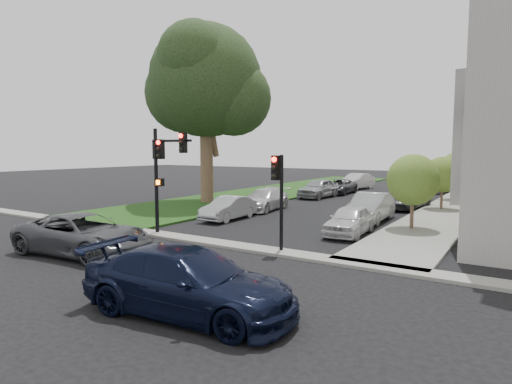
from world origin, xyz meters
The scene contains 22 objects.
ground centered at (0.00, 0.00, 0.00)m, with size 140.00×140.00×0.00m, color black.
grass_strip centered at (-9.00, 24.00, 0.06)m, with size 8.00×44.00×0.12m, color #1B3D14.
sidewalk_right centered at (6.75, 24.00, 0.06)m, with size 3.50×44.00×0.12m, color gray.
sidewalk_cross centered at (0.00, 2.00, 0.06)m, with size 60.00×1.00×0.12m, color gray.
eucalyptus centered at (-9.44, 12.80, 9.01)m, with size 9.32×8.45×13.20m.
small_tree_a centered at (6.20, 9.72, 2.54)m, with size 2.54×2.54×3.81m.
small_tree_b centered at (6.20, 18.23, 2.38)m, with size 2.38×2.38×3.57m.
small_tree_c centered at (6.20, 24.47, 2.53)m, with size 2.54×2.54×3.81m.
traffic_signal_main centered at (-3.41, 2.23, 3.45)m, with size 2.45×0.64×5.01m.
traffic_signal_secondary centered at (2.83, 2.19, 2.67)m, with size 0.48×0.39×3.83m.
car_cross_near centered at (-3.33, -2.15, 0.78)m, with size 2.60×5.63×1.57m, color #3F4247.
car_cross_far centered at (4.10, -4.50, 0.81)m, with size 2.28×5.60×1.62m, color black.
car_parked_0 centered at (3.97, 7.04, 0.70)m, with size 1.64×4.08×1.39m, color silver.
car_parked_1 centered at (3.60, 11.31, 0.80)m, with size 1.68×4.83×1.59m, color #999BA0.
car_parked_2 centered at (3.85, 17.85, 0.74)m, with size 2.44×5.30×1.47m, color #3F4247.
car_parked_3 centered at (3.59, 23.19, 0.68)m, with size 1.60×3.97×1.35m, color maroon.
car_parked_4 centered at (3.74, 30.43, 0.69)m, with size 1.93×4.74×1.38m, color #999BA0.
car_parked_5 centered at (-3.46, 7.48, 0.67)m, with size 1.42×4.07×1.34m, color #999BA0.
car_parked_6 centered at (-3.78, 11.93, 0.71)m, with size 1.99×4.89×1.42m, color silver.
car_parked_7 centered at (-3.74, 20.56, 0.80)m, with size 1.90×4.72×1.61m, color #999BA0.
car_parked_8 centered at (-3.54, 24.54, 0.67)m, with size 2.23×4.84×1.35m, color #3F4247.
car_parked_9 centered at (-3.69, 29.71, 0.80)m, with size 1.68×4.83×1.59m, color silver.
Camera 1 is at (11.00, -12.20, 4.04)m, focal length 30.00 mm.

